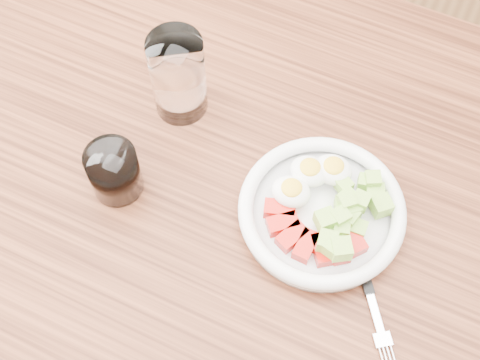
% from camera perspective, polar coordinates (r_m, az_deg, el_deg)
% --- Properties ---
extents(ground, '(4.00, 4.00, 0.00)m').
position_cam_1_polar(ground, '(1.67, 0.17, -13.47)').
color(ground, brown).
rests_on(ground, ground).
extents(dining_table, '(1.50, 0.90, 0.77)m').
position_cam_1_polar(dining_table, '(1.03, 0.27, -4.06)').
color(dining_table, brown).
rests_on(dining_table, ground).
extents(bowl, '(0.23, 0.23, 0.06)m').
position_cam_1_polar(bowl, '(0.92, 7.04, -2.51)').
color(bowl, white).
rests_on(bowl, dining_table).
extents(fork, '(0.13, 0.17, 0.01)m').
position_cam_1_polar(fork, '(0.91, 10.66, -8.35)').
color(fork, black).
rests_on(fork, dining_table).
extents(water_glass, '(0.08, 0.08, 0.14)m').
position_cam_1_polar(water_glass, '(0.97, -5.31, 8.81)').
color(water_glass, white).
rests_on(water_glass, dining_table).
extents(coffee_glass, '(0.07, 0.07, 0.08)m').
position_cam_1_polar(coffee_glass, '(0.93, -10.69, 0.68)').
color(coffee_glass, white).
rests_on(coffee_glass, dining_table).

